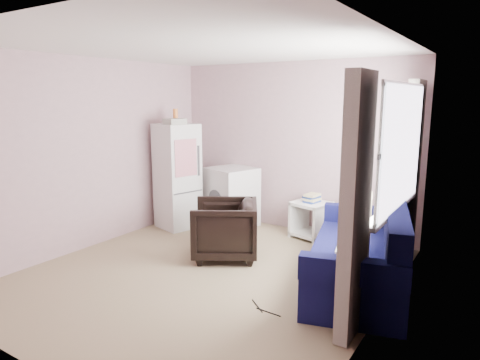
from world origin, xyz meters
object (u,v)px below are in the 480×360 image
object	(u,v)px
side_table	(311,217)
sofa	(363,257)
fridge	(177,175)
washing_machine	(232,196)
armchair	(225,226)

from	to	relation	value
side_table	sofa	distance (m)	1.65
sofa	fridge	bearing A→B (deg)	154.22
side_table	sofa	bearing A→B (deg)	-47.46
side_table	fridge	bearing A→B (deg)	-162.23
washing_machine	side_table	world-z (taller)	washing_machine
armchair	fridge	bearing A→B (deg)	-148.14
fridge	side_table	bearing A→B (deg)	32.85
sofa	side_table	bearing A→B (deg)	117.67
fridge	side_table	xyz separation A→B (m)	(1.95, 0.63, -0.51)
armchair	sofa	distance (m)	1.72
fridge	washing_machine	bearing A→B (deg)	53.53
washing_machine	sofa	distance (m)	2.66
fridge	armchair	bearing A→B (deg)	-11.69
side_table	sofa	size ratio (longest dim) A/B	0.29
armchair	fridge	size ratio (longest dim) A/B	0.44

